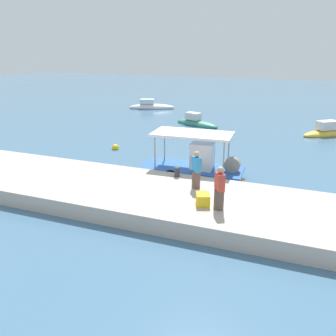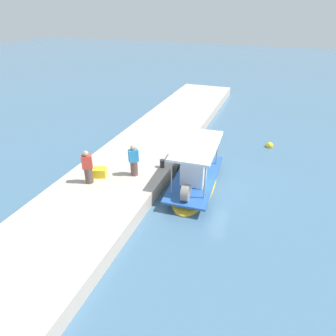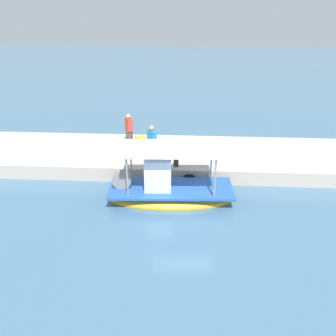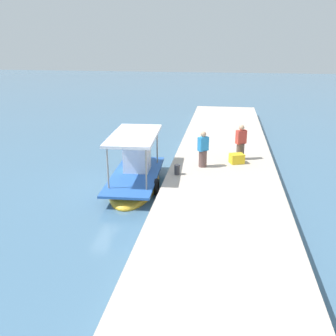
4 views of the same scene
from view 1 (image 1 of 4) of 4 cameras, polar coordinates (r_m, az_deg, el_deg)
name	(u,v)px [view 1 (image 1 of 4)]	position (r m, az deg, el deg)	size (l,w,h in m)	color
ground_plane	(185,173)	(19.42, 2.70, -0.78)	(120.00, 120.00, 0.00)	#446A89
dock_quay	(153,197)	(15.46, -2.50, -4.74)	(36.00, 4.82, 0.70)	beige
main_fishing_boat	(194,170)	(18.59, 4.12, -0.31)	(5.59, 2.37, 2.75)	gold
fisherman_near_bollard	(196,172)	(15.33, 4.55, -0.56)	(0.52, 0.52, 1.66)	brown
fisherman_by_crate	(219,190)	(13.43, 8.23, -3.54)	(0.52, 0.55, 1.71)	brown
mooring_bollard	(177,172)	(16.79, 1.46, -0.65)	(0.24, 0.24, 0.44)	#2D2D33
cargo_crate	(203,199)	(13.94, 5.60, -5.00)	(0.63, 0.50, 0.45)	yellow
marker_buoy	(115,148)	(24.08, -8.44, 3.23)	(0.48, 0.48, 0.48)	yellow
moored_boat_near	(196,123)	(31.27, 4.58, 7.21)	(4.49, 2.80, 1.29)	#35856C
moored_boat_mid	(151,107)	(39.51, -2.70, 9.78)	(5.16, 2.92, 1.29)	silver
moored_boat_far	(331,132)	(30.45, 24.61, 5.24)	(4.83, 4.35, 1.37)	gold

